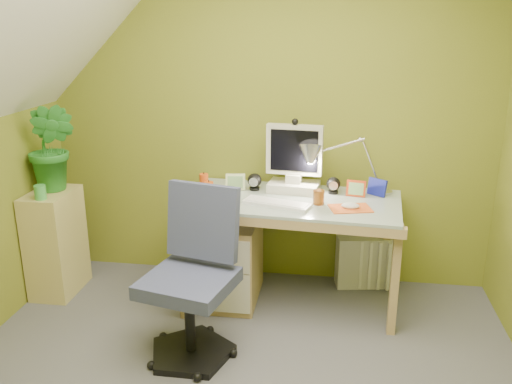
# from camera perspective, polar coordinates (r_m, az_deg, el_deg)

# --- Properties ---
(wall_back) EXTENTS (3.20, 0.01, 2.40)m
(wall_back) POSITION_cam_1_polar(r_m,az_deg,el_deg) (3.89, 1.31, 7.61)
(wall_back) COLOR olive
(wall_back) RESTS_ON floor
(desk) EXTENTS (1.46, 0.81, 0.76)m
(desk) POSITION_cam_1_polar(r_m,az_deg,el_deg) (3.71, 3.63, -6.27)
(desk) COLOR tan
(desk) RESTS_ON floor
(monitor) EXTENTS (0.40, 0.26, 0.52)m
(monitor) POSITION_cam_1_polar(r_m,az_deg,el_deg) (3.67, 4.06, 3.99)
(monitor) COLOR beige
(monitor) RESTS_ON desk
(speaker_left) EXTENTS (0.10, 0.10, 0.12)m
(speaker_left) POSITION_cam_1_polar(r_m,az_deg,el_deg) (3.73, -0.16, 1.09)
(speaker_left) COLOR black
(speaker_left) RESTS_ON desk
(speaker_right) EXTENTS (0.10, 0.10, 0.11)m
(speaker_right) POSITION_cam_1_polar(r_m,az_deg,el_deg) (3.69, 8.15, 0.69)
(speaker_right) COLOR black
(speaker_right) RESTS_ON desk
(keyboard) EXTENTS (0.45, 0.26, 0.02)m
(keyboard) POSITION_cam_1_polar(r_m,az_deg,el_deg) (3.44, 2.22, -1.23)
(keyboard) COLOR white
(keyboard) RESTS_ON desk
(mousepad) EXTENTS (0.29, 0.24, 0.01)m
(mousepad) POSITION_cam_1_polar(r_m,az_deg,el_deg) (3.43, 9.89, -1.70)
(mousepad) COLOR #D85A21
(mousepad) RESTS_ON desk
(mouse) EXTENTS (0.12, 0.08, 0.04)m
(mouse) POSITION_cam_1_polar(r_m,az_deg,el_deg) (3.42, 9.90, -1.44)
(mouse) COLOR silver
(mouse) RESTS_ON mousepad
(amber_tumbler) EXTENTS (0.09, 0.09, 0.09)m
(amber_tumbler) POSITION_cam_1_polar(r_m,az_deg,el_deg) (3.47, 6.61, -0.55)
(amber_tumbler) COLOR #914D15
(amber_tumbler) RESTS_ON desk
(candle_cluster) EXTENTS (0.18, 0.16, 0.13)m
(candle_cluster) POSITION_cam_1_polar(r_m,az_deg,el_deg) (3.65, -5.64, 0.74)
(candle_cluster) COLOR #C84811
(candle_cluster) RESTS_ON desk
(photo_frame_red) EXTENTS (0.13, 0.04, 0.11)m
(photo_frame_red) POSITION_cam_1_polar(r_m,az_deg,el_deg) (3.66, 10.48, 0.37)
(photo_frame_red) COLOR #BE3814
(photo_frame_red) RESTS_ON desk
(photo_frame_blue) EXTENTS (0.12, 0.09, 0.11)m
(photo_frame_blue) POSITION_cam_1_polar(r_m,az_deg,el_deg) (3.71, 12.63, 0.50)
(photo_frame_blue) COLOR #151D92
(photo_frame_blue) RESTS_ON desk
(photo_frame_green) EXTENTS (0.14, 0.04, 0.11)m
(photo_frame_green) POSITION_cam_1_polar(r_m,az_deg,el_deg) (3.73, -2.18, 1.06)
(photo_frame_green) COLOR beige
(photo_frame_green) RESTS_ON desk
(desk_lamp) EXTENTS (0.55, 0.28, 0.57)m
(desk_lamp) POSITION_cam_1_polar(r_m,az_deg,el_deg) (3.66, 11.13, 4.10)
(desk_lamp) COLOR silver
(desk_lamp) RESTS_ON desk
(side_ledge) EXTENTS (0.28, 0.43, 0.75)m
(side_ledge) POSITION_cam_1_polar(r_m,az_deg,el_deg) (4.10, -20.31, -5.00)
(side_ledge) COLOR tan
(side_ledge) RESTS_ON floor
(potted_plant) EXTENTS (0.37, 0.31, 0.61)m
(potted_plant) POSITION_cam_1_polar(r_m,az_deg,el_deg) (3.94, -20.67, 4.41)
(potted_plant) COLOR #2A7D29
(potted_plant) RESTS_ON side_ledge
(green_cup) EXTENTS (0.08, 0.08, 0.10)m
(green_cup) POSITION_cam_1_polar(r_m,az_deg,el_deg) (3.84, -21.76, -0.03)
(green_cup) COLOR green
(green_cup) RESTS_ON side_ledge
(task_chair) EXTENTS (0.65, 0.65, 0.98)m
(task_chair) POSITION_cam_1_polar(r_m,az_deg,el_deg) (3.10, -7.15, -9.21)
(task_chair) COLOR #383E5D
(task_chair) RESTS_ON floor
(radiator) EXTENTS (0.41, 0.22, 0.39)m
(radiator) POSITION_cam_1_polar(r_m,az_deg,el_deg) (4.07, 11.21, -7.15)
(radiator) COLOR silver
(radiator) RESTS_ON floor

